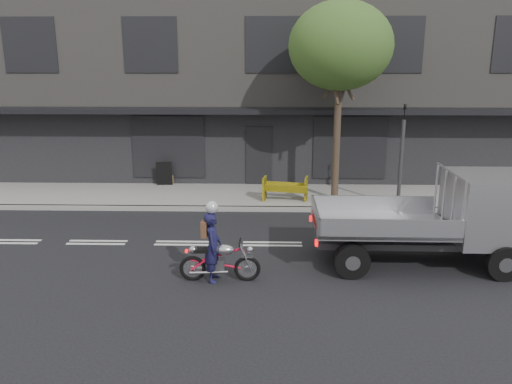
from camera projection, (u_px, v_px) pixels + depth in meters
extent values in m
plane|color=black|center=(272.00, 244.00, 13.52)|extent=(80.00, 80.00, 0.00)
cube|color=gray|center=(272.00, 196.00, 18.05)|extent=(32.00, 3.20, 0.15)
cube|color=gray|center=(272.00, 209.00, 16.50)|extent=(32.00, 0.20, 0.15)
cube|color=slate|center=(271.00, 79.00, 23.44)|extent=(26.00, 10.00, 8.00)
cylinder|color=#382B21|center=(336.00, 146.00, 17.03)|extent=(0.24, 0.24, 4.00)
ellipsoid|color=#37511E|center=(341.00, 46.00, 16.20)|extent=(3.40, 3.40, 2.89)
cylinder|color=#2D2D30|center=(401.00, 166.00, 16.28)|extent=(0.12, 0.12, 3.00)
imported|color=black|center=(405.00, 112.00, 15.84)|extent=(0.08, 0.10, 0.50)
torus|color=black|center=(193.00, 268.00, 11.22)|extent=(0.60, 0.09, 0.60)
torus|color=black|center=(247.00, 269.00, 11.20)|extent=(0.60, 0.09, 0.60)
cube|color=#2D2D30|center=(218.00, 265.00, 11.19)|extent=(0.31, 0.21, 0.25)
ellipsoid|color=#B5B6BA|center=(224.00, 250.00, 11.09)|extent=(0.49, 0.28, 0.24)
cube|color=black|center=(205.00, 250.00, 11.10)|extent=(0.48, 0.22, 0.08)
cylinder|color=black|center=(240.00, 242.00, 11.05)|extent=(0.04, 0.53, 0.03)
imported|color=#17153C|center=(213.00, 247.00, 11.08)|extent=(0.39, 0.59, 1.59)
cylinder|color=black|center=(352.00, 261.00, 11.33)|extent=(0.81, 0.31, 0.81)
cylinder|color=black|center=(341.00, 234.00, 13.08)|extent=(0.81, 0.31, 0.81)
cylinder|color=black|center=(504.00, 263.00, 11.22)|extent=(0.81, 0.31, 0.81)
cylinder|color=black|center=(473.00, 236.00, 12.97)|extent=(0.81, 0.31, 0.81)
cube|color=#2D2D30|center=(417.00, 241.00, 12.10)|extent=(4.90, 1.11, 0.15)
cube|color=#ADACB1|center=(490.00, 208.00, 11.83)|extent=(1.83, 1.93, 1.60)
cube|color=black|center=(492.00, 189.00, 11.72)|extent=(1.61, 1.82, 0.58)
cube|color=#B7B7BC|center=(381.00, 225.00, 12.03)|extent=(3.21, 2.10, 0.11)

